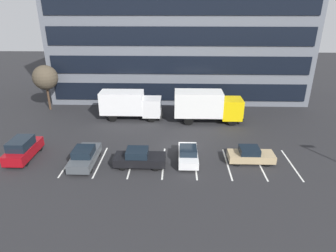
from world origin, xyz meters
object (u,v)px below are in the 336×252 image
Objects in this scene: box_truck_yellow at (207,105)px; sedan_charcoal at (85,156)px; sedan_white at (188,154)px; suv_maroon at (23,149)px; bare_tree at (45,78)px; box_truck_white at (130,104)px; sedan_black at (139,158)px; sedan_tan at (251,155)px.

sedan_charcoal is (-11.44, -10.20, -1.33)m from box_truck_yellow.
box_truck_yellow is 9.88m from sedan_white.
bare_tree reaches higher than suv_maroon.
box_truck_white is 1.67× the size of sedan_black.
box_truck_white is 1.65× the size of sedan_charcoal.
box_truck_white is 11.76m from bare_tree.
box_truck_yellow is at bearing -4.40° from box_truck_white.
sedan_black reaches higher than sedan_white.
sedan_white is at bearing -104.60° from box_truck_yellow.
sedan_tan is (9.69, 0.93, -0.07)m from sedan_black.
sedan_charcoal is 1.11× the size of sedan_tan.
sedan_charcoal is at bearing -57.76° from bare_tree.
sedan_white is 1.01× the size of sedan_tan.
box_truck_yellow is 1.36× the size of bare_tree.
suv_maroon is 20.30m from sedan_tan.
sedan_tan is (14.47, 0.76, -0.08)m from sedan_charcoal.
bare_tree is at bearing 150.47° from sedan_tan.
suv_maroon is at bearing 179.63° from sedan_white.
box_truck_white is 15.86m from sedan_tan.
sedan_white is (8.98, 0.74, -0.07)m from sedan_charcoal.
sedan_charcoal is at bearing -175.31° from sedan_white.
box_truck_white is 12.21m from sedan_white.
sedan_white is at bearing 4.69° from sedan_charcoal.
sedan_charcoal is 1.11× the size of sedan_white.
box_truck_white is 1.69× the size of suv_maroon.
suv_maroon is at bearing -151.52° from box_truck_yellow.
bare_tree reaches higher than sedan_charcoal.
sedan_charcoal reaches higher than sedan_white.
sedan_black reaches higher than sedan_tan.
box_truck_white is 1.25× the size of bare_tree.
bare_tree is at bearing 164.76° from box_truck_white.
box_truck_yellow reaches higher than sedan_black.
sedan_black is at bearing -2.06° from sedan_charcoal.
box_truck_yellow is 1.83× the size of suv_maroon.
box_truck_white reaches higher than sedan_tan.
sedan_white is 0.69× the size of bare_tree.
box_truck_white is at bearing 50.97° from suv_maroon.
sedan_tan is (20.30, -0.07, -0.27)m from suv_maroon.
suv_maroon is (-17.27, -9.37, -1.13)m from box_truck_yellow.
suv_maroon is 14.81m from sedan_white.
sedan_charcoal reaches higher than sedan_tan.
box_truck_white reaches higher than sedan_white.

